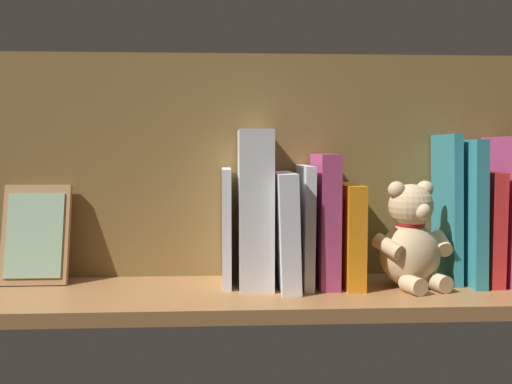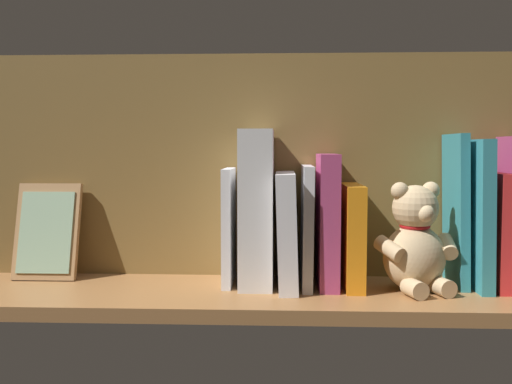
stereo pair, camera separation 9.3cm
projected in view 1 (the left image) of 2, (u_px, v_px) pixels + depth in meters
The scene contains 14 objects.
ground_plane at pixel (256, 295), 93.93cm from camera, with size 98.99×25.36×2.20cm, color #9E6B3D.
shelf_back_panel at pixel (253, 166), 102.75cm from camera, with size 98.99×1.50×39.13cm, color olive.
book_0 at pixel (503, 210), 97.47cm from camera, with size 2.12×14.02×24.61cm, color #B23F72.
book_1 at pixel (483, 227), 98.11cm from camera, with size 2.31×12.83×18.74cm, color red.
book_2 at pixel (466, 211), 97.52cm from camera, with size 2.10×13.27×24.09cm, color teal.
book_3 at pixel (447, 208), 98.61cm from camera, with size 1.50×10.69×25.03cm, color teal.
teddy_bear at pixel (411, 240), 94.56cm from camera, with size 13.49×13.02×17.37cm.
book_4 at pixel (349, 234), 96.56cm from camera, with size 2.95×13.56×16.76cm, color orange.
book_5 at pixel (325, 219), 96.44cm from camera, with size 3.15×12.99×21.74cm, color #B23F72.
book_6 at pixel (305, 225), 96.14cm from camera, with size 1.65×13.36×19.82cm, color silver.
book_7 at pixel (286, 229), 95.06cm from camera, with size 3.05×15.26×18.72cm, color silver.
dictionary_thick_white at pixel (253, 208), 95.62cm from camera, with size 5.47×12.83×25.68cm, color silver.
book_8 at pixel (227, 226), 96.46cm from camera, with size 1.49×11.32×19.33cm, color silver.
picture_frame_leaning at pixel (36, 235), 97.21cm from camera, with size 11.04×5.83×16.65cm.
Camera 1 is at (5.07, 92.26, 22.69)cm, focal length 40.65 mm.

